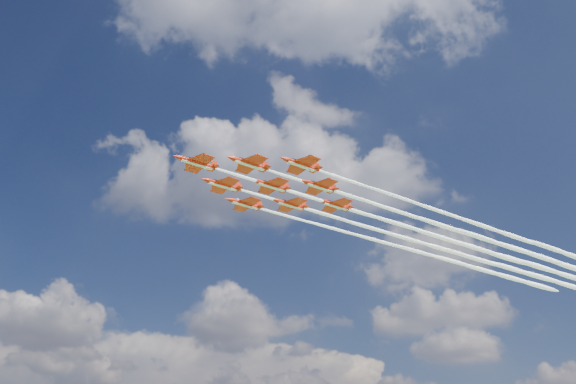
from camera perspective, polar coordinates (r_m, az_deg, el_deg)
name	(u,v)px	position (r m, az deg, el deg)	size (l,w,h in m)	color
jet_lead	(392,222)	(177.33, 10.51, -3.04)	(107.68, 94.01, 3.04)	red
jet_row2_port	(434,223)	(180.53, 14.59, -3.04)	(107.68, 94.01, 3.04)	red
jet_row2_starb	(402,237)	(189.23, 11.46, -4.48)	(107.68, 94.01, 3.04)	red
jet_row3_port	(475,223)	(184.62, 18.51, -3.03)	(107.68, 94.01, 3.04)	red
jet_row3_centre	(441,237)	(192.62, 15.28, -4.45)	(107.68, 94.01, 3.04)	red
jet_row3_starb	(410,250)	(201.28, 12.31, -5.75)	(107.68, 94.01, 3.04)	red
jet_row4_port	(480,238)	(196.82, 18.95, -4.41)	(107.68, 94.01, 3.04)	red
jet_row4_starb	(447,250)	(204.83, 15.89, -5.70)	(107.68, 94.01, 3.04)	red
jet_tail	(485,250)	(209.14, 19.34, -5.63)	(107.68, 94.01, 3.04)	red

